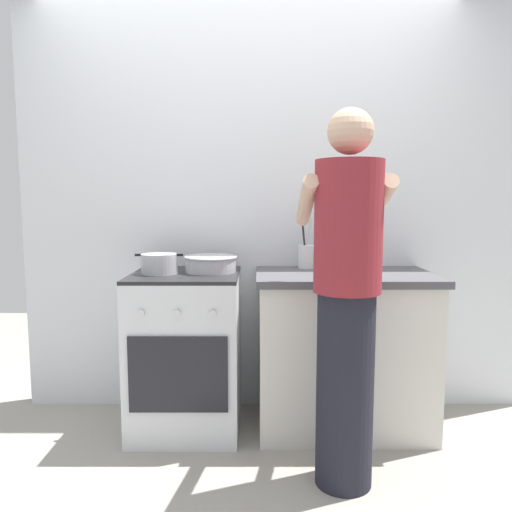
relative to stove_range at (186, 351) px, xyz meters
name	(u,v)px	position (x,y,z in m)	size (l,w,h in m)	color
ground	(247,438)	(0.35, -0.15, -0.45)	(6.00, 6.00, 0.00)	gray
back_wall	(280,210)	(0.55, 0.35, 0.80)	(3.20, 0.10, 2.50)	silver
countertop	(343,350)	(0.90, 0.00, 0.00)	(1.00, 0.60, 0.90)	silver
stove_range	(186,351)	(0.00, 0.00, 0.00)	(0.60, 0.62, 0.90)	silver
pot	(159,264)	(-0.14, -0.02, 0.51)	(0.27, 0.20, 0.11)	#B2B2B7
mixing_bowl	(210,263)	(0.14, 0.04, 0.50)	(0.30, 0.30, 0.09)	#B7B7BC
utensil_crock	(306,253)	(0.70, 0.21, 0.54)	(0.10, 0.10, 0.33)	silver
spice_bottle	(339,268)	(0.85, -0.08, 0.49)	(0.04, 0.04, 0.08)	silver
person	(346,301)	(0.80, -0.56, 0.41)	(0.41, 0.50, 1.70)	black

